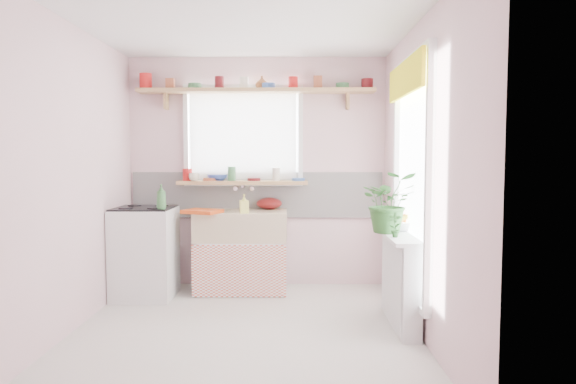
{
  "coord_description": "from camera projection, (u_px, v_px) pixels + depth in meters",
  "views": [
    {
      "loc": [
        0.4,
        -4.05,
        1.43
      ],
      "look_at": [
        0.35,
        0.55,
        1.1
      ],
      "focal_mm": 32.0,
      "sensor_mm": 36.0,
      "label": 1
    }
  ],
  "objects": [
    {
      "name": "room",
      "position": [
        321.0,
        162.0,
        4.9
      ],
      "size": [
        3.2,
        3.2,
        3.2
      ],
      "color": "beige",
      "rests_on": "ground"
    },
    {
      "name": "sink_unit",
      "position": [
        242.0,
        251.0,
        5.4
      ],
      "size": [
        0.95,
        0.65,
        1.11
      ],
      "color": "white",
      "rests_on": "ground"
    },
    {
      "name": "cooker",
      "position": [
        145.0,
        252.0,
        5.17
      ],
      "size": [
        0.58,
        0.58,
        0.93
      ],
      "color": "white",
      "rests_on": "ground"
    },
    {
      "name": "radiator_ledge",
      "position": [
        401.0,
        279.0,
        4.3
      ],
      "size": [
        0.22,
        0.95,
        0.78
      ],
      "color": "white",
      "rests_on": "ground"
    },
    {
      "name": "windowsill",
      "position": [
        243.0,
        183.0,
        5.54
      ],
      "size": [
        1.4,
        0.22,
        0.04
      ],
      "primitive_type": "cube",
      "color": "tan",
      "rests_on": "room"
    },
    {
      "name": "pine_shelf",
      "position": [
        256.0,
        91.0,
        5.46
      ],
      "size": [
        2.52,
        0.24,
        0.04
      ],
      "primitive_type": "cube",
      "color": "tan",
      "rests_on": "room"
    },
    {
      "name": "shelf_crockery",
      "position": [
        254.0,
        84.0,
        5.45
      ],
      "size": [
        2.47,
        0.11,
        0.12
      ],
      "color": "red",
      "rests_on": "pine_shelf"
    },
    {
      "name": "sill_crockery",
      "position": [
        238.0,
        176.0,
        5.53
      ],
      "size": [
        1.35,
        0.11,
        0.12
      ],
      "color": "red",
      "rests_on": "windowsill"
    },
    {
      "name": "dish_tray",
      "position": [
        202.0,
        211.0,
        5.18
      ],
      "size": [
        0.43,
        0.39,
        0.04
      ],
      "primitive_type": "cube",
      "rotation": [
        0.0,
        0.0,
        -0.42
      ],
      "color": "#D64613",
      "rests_on": "sink_unit"
    },
    {
      "name": "colander",
      "position": [
        269.0,
        203.0,
        5.57
      ],
      "size": [
        0.34,
        0.34,
        0.13
      ],
      "primitive_type": "ellipsoid",
      "rotation": [
        0.0,
        0.0,
        0.28
      ],
      "color": "#611010",
      "rests_on": "sink_unit"
    },
    {
      "name": "jade_plant",
      "position": [
        389.0,
        202.0,
        4.35
      ],
      "size": [
        0.48,
        0.42,
        0.52
      ],
      "primitive_type": "imported",
      "rotation": [
        0.0,
        0.0,
        -0.03
      ],
      "color": "#2B5F26",
      "rests_on": "radiator_ledge"
    },
    {
      "name": "fruit_bowl",
      "position": [
        399.0,
        226.0,
        4.51
      ],
      "size": [
        0.38,
        0.38,
        0.08
      ],
      "primitive_type": "imported",
      "rotation": [
        0.0,
        0.0,
        0.17
      ],
      "color": "silver",
      "rests_on": "radiator_ledge"
    },
    {
      "name": "herb_pot",
      "position": [
        395.0,
        225.0,
        4.11
      ],
      "size": [
        0.12,
        0.11,
        0.2
      ],
      "primitive_type": "imported",
      "rotation": [
        0.0,
        0.0,
        -0.4
      ],
      "color": "#275E25",
      "rests_on": "radiator_ledge"
    },
    {
      "name": "soap_bottle_sink",
      "position": [
        244.0,
        204.0,
        5.17
      ],
      "size": [
        0.1,
        0.11,
        0.19
      ],
      "primitive_type": "imported",
      "rotation": [
        0.0,
        0.0,
        0.23
      ],
      "color": "#F6F66D",
      "rests_on": "sink_unit"
    },
    {
      "name": "sill_cup",
      "position": [
        194.0,
        177.0,
        5.48
      ],
      "size": [
        0.13,
        0.13,
        0.08
      ],
      "primitive_type": "imported",
      "rotation": [
        0.0,
        0.0,
        0.28
      ],
      "color": "beige",
      "rests_on": "windowsill"
    },
    {
      "name": "sill_bowl",
      "position": [
        217.0,
        177.0,
        5.6
      ],
      "size": [
        0.28,
        0.28,
        0.07
      ],
      "primitive_type": "imported",
      "rotation": [
        0.0,
        0.0,
        0.36
      ],
      "color": "#3856B8",
      "rests_on": "windowsill"
    },
    {
      "name": "shelf_vase",
      "position": [
        262.0,
        83.0,
        5.51
      ],
      "size": [
        0.14,
        0.14,
        0.15
      ],
      "primitive_type": "imported",
      "rotation": [
        0.0,
        0.0,
        -0.04
      ],
      "color": "#9A5A2F",
      "rests_on": "pine_shelf"
    },
    {
      "name": "cooker_bottle",
      "position": [
        161.0,
        197.0,
        4.95
      ],
      "size": [
        0.11,
        0.12,
        0.24
      ],
      "primitive_type": "imported",
      "rotation": [
        0.0,
        0.0,
        0.26
      ],
      "color": "#3E7D41",
      "rests_on": "cooker"
    },
    {
      "name": "fruit",
      "position": [
        400.0,
        218.0,
        4.51
      ],
      "size": [
        0.2,
        0.14,
        0.1
      ],
      "color": "orange",
      "rests_on": "fruit_bowl"
    }
  ]
}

